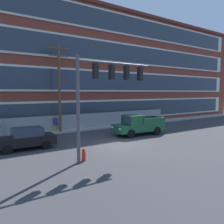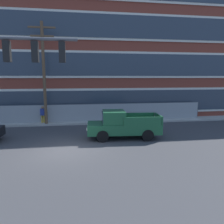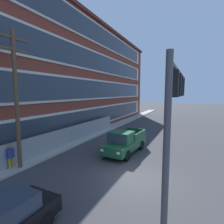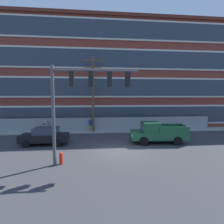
{
  "view_description": "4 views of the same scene",
  "coord_description": "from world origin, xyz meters",
  "px_view_note": "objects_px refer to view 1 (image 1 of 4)",
  "views": [
    {
      "loc": [
        -9.72,
        -13.79,
        4.12
      ],
      "look_at": [
        1.31,
        2.88,
        2.3
      ],
      "focal_mm": 35.0,
      "sensor_mm": 36.0,
      "label": 1
    },
    {
      "loc": [
        0.86,
        -12.53,
        4.27
      ],
      "look_at": [
        3.1,
        2.07,
        1.91
      ],
      "focal_mm": 35.0,
      "sensor_mm": 36.0,
      "label": 2
    },
    {
      "loc": [
        -9.46,
        -2.95,
        5.08
      ],
      "look_at": [
        3.98,
        3.41,
        3.41
      ],
      "focal_mm": 28.0,
      "sensor_mm": 36.0,
      "label": 3
    },
    {
      "loc": [
        -1.95,
        -13.31,
        4.32
      ],
      "look_at": [
        -0.07,
        4.97,
        2.68
      ],
      "focal_mm": 28.0,
      "sensor_mm": 36.0,
      "label": 4
    }
  ],
  "objects_px": {
    "pedestrian_near_cabinet": "(55,123)",
    "pickup_truck_dark_green": "(138,125)",
    "utility_pole_near_corner": "(59,84)",
    "sedan_black": "(26,138)",
    "fire_hydrant": "(84,155)",
    "traffic_signal_mast": "(105,84)"
  },
  "relations": [
    {
      "from": "sedan_black",
      "to": "fire_hydrant",
      "type": "relative_size",
      "value": 5.32
    },
    {
      "from": "pedestrian_near_cabinet",
      "to": "fire_hydrant",
      "type": "distance_m",
      "value": 10.05
    },
    {
      "from": "sedan_black",
      "to": "pedestrian_near_cabinet",
      "type": "distance_m",
      "value": 6.43
    },
    {
      "from": "sedan_black",
      "to": "utility_pole_near_corner",
      "type": "height_order",
      "value": "utility_pole_near_corner"
    },
    {
      "from": "traffic_signal_mast",
      "to": "pedestrian_near_cabinet",
      "type": "distance_m",
      "value": 10.64
    },
    {
      "from": "utility_pole_near_corner",
      "to": "fire_hydrant",
      "type": "distance_m",
      "value": 10.66
    },
    {
      "from": "traffic_signal_mast",
      "to": "utility_pole_near_corner",
      "type": "xyz_separation_m",
      "value": [
        0.58,
        9.55,
        0.24
      ]
    },
    {
      "from": "pickup_truck_dark_green",
      "to": "fire_hydrant",
      "type": "xyz_separation_m",
      "value": [
        -7.92,
        -4.38,
        -0.55
      ]
    },
    {
      "from": "sedan_black",
      "to": "pedestrian_near_cabinet",
      "type": "relative_size",
      "value": 2.46
    },
    {
      "from": "utility_pole_near_corner",
      "to": "fire_hydrant",
      "type": "xyz_separation_m",
      "value": [
        -2.02,
        -9.45,
        -4.5
      ]
    },
    {
      "from": "pedestrian_near_cabinet",
      "to": "sedan_black",
      "type": "bearing_deg",
      "value": -127.87
    },
    {
      "from": "utility_pole_near_corner",
      "to": "sedan_black",
      "type": "bearing_deg",
      "value": -132.75
    },
    {
      "from": "traffic_signal_mast",
      "to": "sedan_black",
      "type": "height_order",
      "value": "traffic_signal_mast"
    },
    {
      "from": "pedestrian_near_cabinet",
      "to": "fire_hydrant",
      "type": "bearing_deg",
      "value": -99.63
    },
    {
      "from": "utility_pole_near_corner",
      "to": "pedestrian_near_cabinet",
      "type": "bearing_deg",
      "value": 127.85
    },
    {
      "from": "traffic_signal_mast",
      "to": "sedan_black",
      "type": "relative_size",
      "value": 1.5
    },
    {
      "from": "pickup_truck_dark_green",
      "to": "sedan_black",
      "type": "height_order",
      "value": "pickup_truck_dark_green"
    },
    {
      "from": "pickup_truck_dark_green",
      "to": "pedestrian_near_cabinet",
      "type": "relative_size",
      "value": 3.1
    },
    {
      "from": "fire_hydrant",
      "to": "pedestrian_near_cabinet",
      "type": "bearing_deg",
      "value": 80.37
    },
    {
      "from": "pickup_truck_dark_green",
      "to": "fire_hydrant",
      "type": "distance_m",
      "value": 9.07
    },
    {
      "from": "pickup_truck_dark_green",
      "to": "utility_pole_near_corner",
      "type": "xyz_separation_m",
      "value": [
        -5.9,
        5.07,
        3.95
      ]
    },
    {
      "from": "pedestrian_near_cabinet",
      "to": "pickup_truck_dark_green",
      "type": "bearing_deg",
      "value": -41.44
    }
  ]
}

